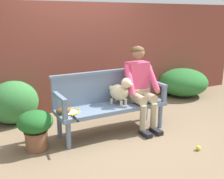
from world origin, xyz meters
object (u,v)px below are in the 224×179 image
(dog_on_bench, at_px, (121,91))
(potted_plant, at_px, (36,127))
(baseball_glove, at_px, (64,110))
(tennis_ball, at_px, (198,148))
(garden_bench, at_px, (112,109))
(tennis_racket, at_px, (70,112))
(person_seated, at_px, (140,85))

(dog_on_bench, height_order, potted_plant, dog_on_bench)
(baseball_glove, height_order, tennis_ball, baseball_glove)
(garden_bench, height_order, tennis_ball, garden_bench)
(garden_bench, distance_m, baseball_glove, 0.77)
(garden_bench, height_order, potted_plant, potted_plant)
(tennis_ball, relative_size, potted_plant, 0.12)
(tennis_racket, xyz_separation_m, potted_plant, (-0.49, 0.01, -0.12))
(dog_on_bench, relative_size, baseball_glove, 1.96)
(tennis_ball, xyz_separation_m, potted_plant, (-1.92, 1.06, 0.30))
(dog_on_bench, relative_size, potted_plant, 0.79)
(baseball_glove, relative_size, potted_plant, 0.40)
(dog_on_bench, height_order, tennis_racket, dog_on_bench)
(person_seated, height_order, potted_plant, person_seated)
(baseball_glove, height_order, potted_plant, potted_plant)
(potted_plant, bearing_deg, baseball_glove, 2.84)
(garden_bench, distance_m, dog_on_bench, 0.31)
(tennis_racket, bearing_deg, tennis_ball, -36.39)
(tennis_ball, bearing_deg, tennis_racket, 143.61)
(person_seated, height_order, baseball_glove, person_seated)
(baseball_glove, bearing_deg, tennis_ball, -47.26)
(tennis_ball, bearing_deg, person_seated, 104.30)
(tennis_racket, height_order, tennis_ball, tennis_racket)
(tennis_racket, relative_size, tennis_ball, 8.66)
(baseball_glove, bearing_deg, dog_on_bench, -13.61)
(dog_on_bench, bearing_deg, tennis_racket, 179.98)
(tennis_racket, bearing_deg, garden_bench, 1.72)
(tennis_racket, relative_size, baseball_glove, 2.60)
(dog_on_bench, xyz_separation_m, tennis_racket, (-0.81, 0.00, -0.21))
(tennis_ball, height_order, potted_plant, potted_plant)
(person_seated, xyz_separation_m, potted_plant, (-1.65, 0.00, -0.39))
(person_seated, xyz_separation_m, tennis_racket, (-1.16, -0.00, -0.26))
(person_seated, bearing_deg, dog_on_bench, -179.13)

